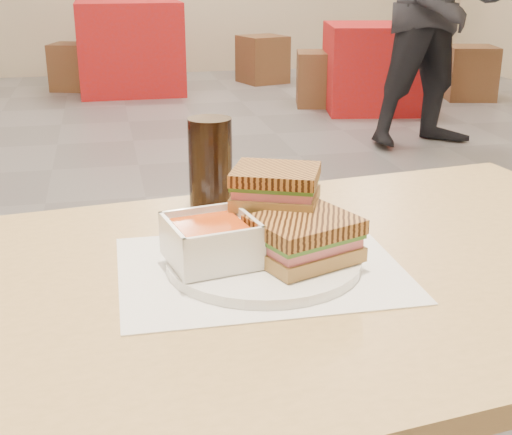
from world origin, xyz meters
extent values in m
cube|color=tan|center=(0.04, -2.02, 0.73)|extent=(1.28, 0.85, 0.03)
cylinder|color=tan|center=(0.55, -1.65, 0.36)|extent=(0.06, 0.06, 0.72)
cube|color=white|center=(0.01, -2.01, 0.75)|extent=(0.38, 0.29, 0.00)
cylinder|color=white|center=(0.02, -2.00, 0.76)|extent=(0.26, 0.26, 0.01)
cube|color=white|center=(-0.05, -2.01, 0.79)|extent=(0.13, 0.13, 0.05)
cube|color=#DF5720|center=(-0.05, -2.01, 0.81)|extent=(0.10, 0.10, 0.01)
cube|color=white|center=(0.00, -2.00, 0.82)|extent=(0.03, 0.11, 0.01)
cube|color=white|center=(-0.10, -2.02, 0.82)|extent=(0.03, 0.11, 0.01)
cube|color=white|center=(-0.06, -1.96, 0.82)|extent=(0.11, 0.03, 0.01)
cube|color=white|center=(-0.04, -2.06, 0.82)|extent=(0.11, 0.03, 0.01)
cube|color=#AC8646|center=(0.07, -2.03, 0.78)|extent=(0.16, 0.14, 0.02)
cube|color=#D16677|center=(0.07, -2.03, 0.79)|extent=(0.15, 0.13, 0.01)
cube|color=#386B23|center=(0.07, -2.03, 0.80)|extent=(0.15, 0.14, 0.01)
cube|color=#996428|center=(0.07, -2.03, 0.81)|extent=(0.16, 0.14, 0.02)
cube|color=#AC8646|center=(0.05, -1.94, 0.83)|extent=(0.14, 0.13, 0.02)
cube|color=#D16677|center=(0.05, -1.94, 0.84)|extent=(0.13, 0.12, 0.01)
cube|color=#386B23|center=(0.05, -1.94, 0.85)|extent=(0.14, 0.13, 0.01)
cube|color=#996428|center=(0.05, -1.94, 0.86)|extent=(0.14, 0.13, 0.02)
cylinder|color=black|center=(-0.01, -1.76, 0.83)|extent=(0.07, 0.07, 0.15)
cube|color=#B9130F|center=(2.00, 2.56, 0.34)|extent=(0.91, 0.91, 0.68)
cube|color=#B9130F|center=(0.10, 3.86, 0.41)|extent=(0.93, 0.93, 0.82)
cube|color=brown|center=(1.62, 2.82, 0.22)|extent=(0.48, 0.48, 0.45)
cube|color=brown|center=(3.00, 2.83, 0.23)|extent=(0.49, 0.49, 0.46)
cube|color=brown|center=(-0.43, 4.08, 0.22)|extent=(0.48, 0.48, 0.43)
cube|color=brown|center=(1.42, 4.11, 0.23)|extent=(0.52, 0.52, 0.46)
imported|color=black|center=(1.95, 1.34, 0.90)|extent=(0.97, 0.81, 1.79)
camera|label=1|loc=(-0.17, -2.83, 1.13)|focal=48.87mm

